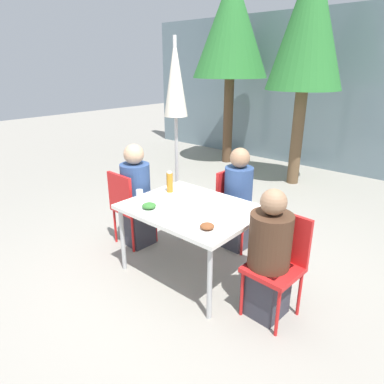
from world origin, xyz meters
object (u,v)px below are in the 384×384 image
at_px(tree_behind_left, 231,26).
at_px(chair_right, 279,258).
at_px(drinking_cup, 140,194).
at_px(chair_left, 128,203).
at_px(person_right, 269,258).
at_px(person_far, 238,201).
at_px(tree_behind_right, 309,23).
at_px(salad_bowl, 187,191).
at_px(chair_far, 235,202).
at_px(closed_umbrella, 176,92).
at_px(bottle, 170,182).
at_px(person_left, 136,198).

bearing_deg(tree_behind_left, chair_right, -49.31).
xyz_separation_m(drinking_cup, tree_behind_left, (-1.69, 3.89, 1.92)).
distance_m(chair_left, person_right, 1.80).
relative_size(chair_right, person_far, 0.75).
bearing_deg(tree_behind_right, salad_bowl, -85.81).
bearing_deg(chair_left, tree_behind_right, 85.15).
bearing_deg(person_right, chair_far, -39.23).
relative_size(chair_far, drinking_cup, 10.48).
relative_size(closed_umbrella, bottle, 10.22).
bearing_deg(bottle, drinking_cup, -109.13).
height_order(chair_right, tree_behind_right, tree_behind_right).
xyz_separation_m(salad_bowl, tree_behind_left, (-1.96, 3.47, 1.94)).
bearing_deg(tree_behind_right, closed_umbrella, -101.60).
height_order(person_left, person_right, person_left).
bearing_deg(person_right, bottle, -5.25).
xyz_separation_m(chair_far, person_far, (0.08, -0.05, 0.04)).
xyz_separation_m(person_left, bottle, (0.43, 0.12, 0.26)).
xyz_separation_m(chair_left, chair_right, (1.85, 0.07, 0.00)).
height_order(chair_far, person_far, person_far).
xyz_separation_m(chair_left, chair_far, (0.89, 0.83, 0.00)).
bearing_deg(drinking_cup, closed_umbrella, 113.98).
bearing_deg(salad_bowl, person_right, -14.51).
xyz_separation_m(chair_right, person_far, (-0.89, 0.71, 0.04)).
xyz_separation_m(person_far, tree_behind_right, (-0.55, 2.59, 2.04)).
height_order(chair_left, salad_bowl, chair_left).
relative_size(chair_left, closed_umbrella, 0.38).
xyz_separation_m(chair_left, person_right, (1.80, -0.01, 0.01)).
bearing_deg(salad_bowl, tree_behind_right, 94.19).
distance_m(person_right, bottle, 1.37).
bearing_deg(drinking_cup, person_left, 146.39).
bearing_deg(tree_behind_right, person_far, -78.13).
height_order(chair_right, salad_bowl, chair_right).
bearing_deg(bottle, tree_behind_right, 91.12).
bearing_deg(person_far, chair_right, 54.28).
bearing_deg(chair_left, salad_bowl, 26.48).
relative_size(chair_right, tree_behind_left, 0.24).
height_order(chair_right, person_far, person_far).
height_order(chair_far, drinking_cup, chair_far).
relative_size(person_far, salad_bowl, 8.28).
relative_size(drinking_cup, tree_behind_right, 0.02).
distance_m(closed_umbrella, bottle, 1.25).
bearing_deg(chair_far, person_left, -44.87).
distance_m(person_left, closed_umbrella, 1.39).
bearing_deg(chair_left, drinking_cup, -17.42).
xyz_separation_m(bottle, tree_behind_left, (-1.80, 3.56, 1.86)).
distance_m(chair_far, closed_umbrella, 1.52).
distance_m(person_far, drinking_cup, 1.11).
bearing_deg(tree_behind_left, salad_bowl, -60.49).
bearing_deg(closed_umbrella, salad_bowl, -39.64).
bearing_deg(person_far, closed_umbrella, -93.52).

